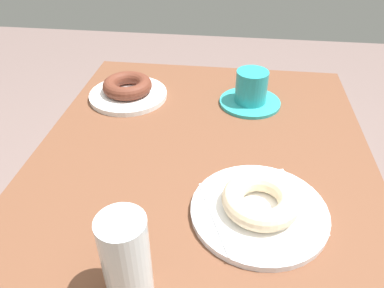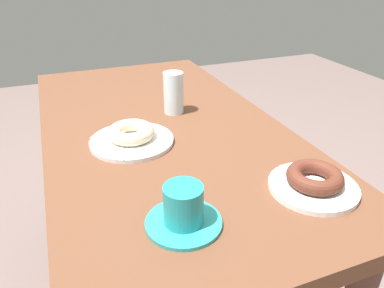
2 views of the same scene
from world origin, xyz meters
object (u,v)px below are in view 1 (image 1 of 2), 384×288
plate_chocolate_ring (128,95)px  donut_chocolate_ring (127,86)px  water_glass (126,257)px  coffee_cup (251,91)px  donut_sugar_ring (261,200)px  plate_sugar_ring (259,211)px

plate_chocolate_ring → donut_chocolate_ring: donut_chocolate_ring is taller
water_glass → coffee_cup: water_glass is taller
donut_sugar_ring → plate_chocolate_ring: 0.48m
plate_sugar_ring → coffee_cup: (0.36, 0.02, 0.03)m
plate_sugar_ring → water_glass: water_glass is taller
plate_chocolate_ring → donut_chocolate_ring: bearing=0.0°
plate_chocolate_ring → coffee_cup: size_ratio=1.31×
plate_chocolate_ring → donut_chocolate_ring: (0.00, 0.00, 0.03)m
plate_sugar_ring → water_glass: 0.24m
donut_chocolate_ring → donut_sugar_ring: bearing=-138.4°
plate_sugar_ring → donut_chocolate_ring: size_ratio=1.85×
donut_sugar_ring → plate_chocolate_ring: bearing=41.6°
donut_chocolate_ring → coffee_cup: coffee_cup is taller
plate_chocolate_ring → water_glass: bearing=-164.5°
donut_chocolate_ring → plate_chocolate_ring: bearing=0.0°
donut_sugar_ring → water_glass: (-0.16, 0.17, 0.03)m
water_glass → plate_sugar_ring: bearing=-47.7°
plate_sugar_ring → coffee_cup: 0.36m
donut_sugar_ring → donut_chocolate_ring: same height
coffee_cup → water_glass: bearing=163.0°
plate_sugar_ring → plate_chocolate_ring: (0.36, 0.32, 0.00)m
donut_sugar_ring → coffee_cup: bearing=2.4°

